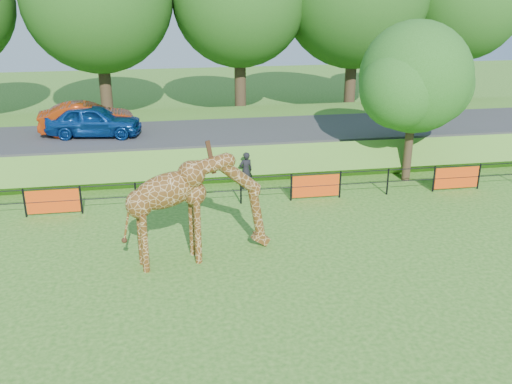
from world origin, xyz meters
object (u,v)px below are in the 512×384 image
(car_blue, at_px, (94,121))
(tree_east, at_px, (417,81))
(car_red, at_px, (87,118))
(visitor, at_px, (246,170))
(giraffe, at_px, (199,208))

(car_blue, bearing_deg, tree_east, -99.12)
(car_red, relative_size, visitor, 2.76)
(car_blue, relative_size, visitor, 2.71)
(car_red, xyz_separation_m, tree_east, (13.91, -5.02, 2.15))
(giraffe, relative_size, tree_east, 0.69)
(car_blue, distance_m, visitor, 7.82)
(giraffe, relative_size, car_blue, 1.10)
(visitor, bearing_deg, giraffe, 56.62)
(car_blue, bearing_deg, giraffe, -150.05)
(giraffe, bearing_deg, tree_east, 19.61)
(giraffe, xyz_separation_m, car_red, (-4.40, 10.99, 0.47))
(car_red, bearing_deg, visitor, -132.36)
(giraffe, xyz_separation_m, car_blue, (-4.01, 10.33, 0.48))
(car_red, height_order, visitor, car_red)
(car_blue, relative_size, tree_east, 0.63)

